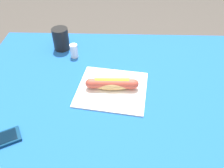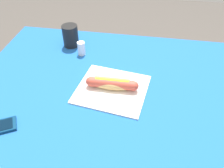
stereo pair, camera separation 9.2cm
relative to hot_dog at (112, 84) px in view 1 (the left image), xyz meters
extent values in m
cylinder|color=brown|center=(-0.47, 0.34, -0.42)|extent=(0.07, 0.07, 0.71)
cylinder|color=brown|center=(0.55, 0.34, -0.42)|extent=(0.07, 0.07, 0.71)
cube|color=brown|center=(0.04, -0.04, -0.05)|extent=(1.19, 0.92, 0.03)
cube|color=#19519E|center=(0.04, -0.04, -0.03)|extent=(1.25, 0.98, 0.00)
cube|color=silver|center=(0.00, 0.00, -0.03)|extent=(0.30, 0.28, 0.01)
ellipsoid|color=tan|center=(0.00, 0.00, 0.00)|extent=(0.17, 0.05, 0.04)
cylinder|color=#B24233|center=(0.00, 0.00, 0.00)|extent=(0.17, 0.04, 0.04)
sphere|color=#B24233|center=(0.09, 0.00, 0.00)|extent=(0.04, 0.04, 0.04)
sphere|color=#B24233|center=(-0.09, 0.00, 0.00)|extent=(0.04, 0.04, 0.04)
cube|color=yellow|center=(0.00, 0.00, 0.02)|extent=(0.13, 0.01, 0.00)
cylinder|color=#568433|center=(0.00, 0.01, 0.01)|extent=(0.14, 0.02, 0.02)
cylinder|color=black|center=(-0.26, 0.30, 0.02)|extent=(0.08, 0.08, 0.11)
cylinder|color=silver|center=(-0.19, 0.23, 0.00)|extent=(0.04, 0.04, 0.07)
camera|label=1|loc=(0.02, -0.69, 0.60)|focal=37.39mm
camera|label=2|loc=(0.11, -0.68, 0.60)|focal=37.39mm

